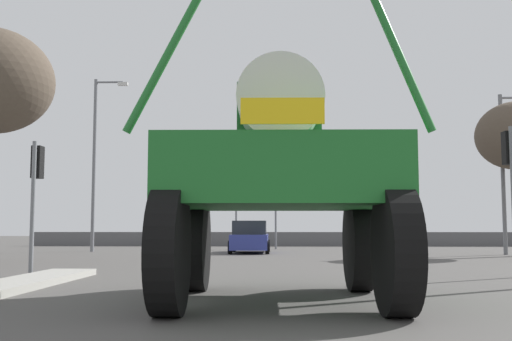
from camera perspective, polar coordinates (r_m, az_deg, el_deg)
The scene contains 11 objects.
ground_plane at distance 21.26m, azimuth 2.21°, elevation -8.61°, with size 120.00×120.00×0.00m, color #4C4947.
median_island at distance 12.78m, azimuth -22.85°, elevation -10.09°, with size 1.15×8.54×0.15m, color #9E9B93.
oversize_sprayer at distance 10.21m, azimuth 2.18°, elevation -1.06°, with size 4.36×5.25×4.73m.
sedan_ahead at distance 29.20m, azimuth -0.57°, elevation -6.31°, with size 1.90×4.11×1.52m.
traffic_signal_near_left at distance 16.68m, azimuth -19.86°, elevation -0.65°, with size 0.24×0.54×3.42m.
traffic_signal_near_right at distance 16.54m, azimuth 22.65°, elevation 0.30°, with size 0.24×0.54×3.74m.
traffic_signal_far_left at distance 34.22m, azimuth -1.84°, elevation -2.49°, with size 0.24×0.55×3.98m.
traffic_signal_far_right at distance 34.13m, azimuth 1.85°, elevation -2.71°, with size 0.24×0.55×3.79m.
streetlight_far_left at distance 31.86m, azimuth -14.69°, elevation 1.34°, with size 1.73×0.24×8.75m.
streetlight_far_right at distance 29.52m, azimuth 22.29°, elevation 0.52°, with size 1.65×0.24×7.21m.
roadside_barrier at distance 39.26m, azimuth 2.18°, elevation -6.43°, with size 32.38×0.24×0.90m, color #59595B.
Camera 1 is at (-0.02, -3.22, 1.24)m, focal length 42.78 mm.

